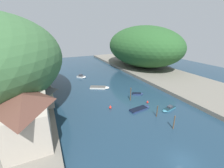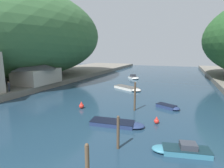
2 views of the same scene
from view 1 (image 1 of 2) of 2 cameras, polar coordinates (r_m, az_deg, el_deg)
The scene contains 17 objects.
water_surface at distance 47.31m, azimuth -2.64°, elevation -2.31°, with size 130.00×130.00×0.00m, color #1E384C.
left_bank at distance 45.49m, azimuth -35.99°, elevation -6.63°, with size 22.00×120.00×1.05m.
right_bank at distance 61.71m, azimuth 21.10°, elevation 2.25°, with size 22.00×120.00×1.05m.
hillside_right at distance 75.07m, azimuth 11.90°, elevation 13.89°, with size 30.08×42.12×18.78m.
waterfront_building at distance 27.30m, azimuth -29.66°, elevation -10.90°, with size 6.63×10.78×8.04m.
boathouse_shed at distance 39.82m, azimuth -26.12°, elevation -3.46°, with size 6.57×8.52×4.74m.
boat_red_skiff at distance 44.69m, azimuth 9.85°, elevation -3.69°, with size 3.36×2.43×0.46m.
boat_near_quay at distance 38.44m, azimuth 20.73°, elevation -8.82°, with size 4.36×2.09×0.88m.
boat_cabin_cruiser at distance 36.86m, azimuth 10.84°, elevation -9.19°, with size 5.69×2.28×0.44m.
boat_yellow_tender at distance 60.72m, azimuth -11.48°, elevation 2.81°, with size 3.74×4.08×1.23m.
boat_far_upstream at distance 48.80m, azimuth -4.50°, elevation -1.31°, with size 6.44×4.67×0.53m.
mooring_post_nearest at distance 31.57m, azimuth 22.57°, elevation -13.29°, with size 0.23×0.23×2.90m.
mooring_post_second at distance 34.39m, azimuth 16.81°, elevation -9.84°, with size 0.23×0.23×2.70m.
mooring_post_fourth at distance 40.12m, azimuth 7.12°, elevation -3.81°, with size 0.26×0.26×3.73m.
channel_buoy_near at distance 36.44m, azimuth -0.64°, elevation -8.88°, with size 0.64×0.64×0.96m.
channel_buoy_far at distance 40.11m, azimuth 13.38°, elevation -6.71°, with size 0.52×0.52×0.79m.
person_on_quay at distance 33.48m, azimuth -23.14°, elevation -10.23°, with size 0.32×0.43×1.69m.
Camera 1 is at (-16.21, -10.63, 18.03)m, focal length 24.00 mm.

